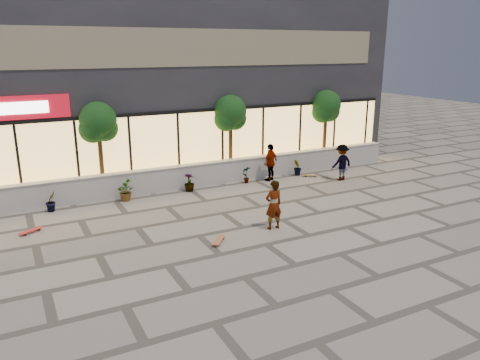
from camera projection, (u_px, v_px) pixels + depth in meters
name	position (u px, v px, depth m)	size (l,w,h in m)	color
ground	(267.00, 245.00, 14.82)	(80.00, 80.00, 0.00)	#9B9586
planter_wall	(187.00, 176.00, 20.66)	(22.00, 0.42, 1.04)	beige
retail_building	(147.00, 82.00, 24.33)	(24.00, 9.17, 8.50)	#25262B
shrub_b	(51.00, 201.00, 17.72)	(0.45, 0.36, 0.81)	#133B17
shrub_c	(125.00, 191.00, 18.95)	(0.73, 0.63, 0.81)	#133B17
shrub_d	(189.00, 182.00, 20.18)	(0.45, 0.45, 0.81)	#133B17
shrub_e	(247.00, 174.00, 21.41)	(0.43, 0.29, 0.81)	#133B17
shrub_f	(298.00, 167.00, 22.64)	(0.45, 0.36, 0.81)	#133B17
tree_midwest	(98.00, 125.00, 19.04)	(1.60, 1.50, 3.92)	#49321A
tree_mideast	(230.00, 115.00, 21.68)	(1.60, 1.50, 3.92)	#49321A
tree_east	(326.00, 108.00, 24.10)	(1.60, 1.50, 3.92)	#49321A
skater_center	(274.00, 205.00, 15.87)	(0.63, 0.41, 1.73)	white
skater_right_near	(271.00, 162.00, 21.67)	(1.03, 0.43, 1.75)	white
skater_right_far	(342.00, 162.00, 21.76)	(1.10, 0.63, 1.70)	maroon
skateboard_center	(219.00, 240.00, 14.94)	(0.73, 0.80, 0.10)	#9E5C33
skateboard_left	(31.00, 231.00, 15.72)	(0.82, 0.58, 0.10)	#B42221
skateboard_right_near	(310.00, 175.00, 22.52)	(0.72, 0.51, 0.09)	olive
skateboard_right_far	(344.00, 169.00, 23.60)	(0.77, 0.61, 0.10)	#444178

